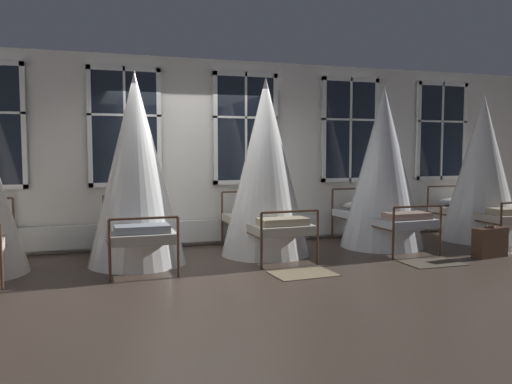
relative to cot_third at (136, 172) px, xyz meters
name	(u,v)px	position (x,y,z in m)	size (l,w,h in m)	color
ground	(206,261)	(0.95, -0.14, -1.29)	(27.15, 27.15, 0.00)	#4C3D33
back_wall_with_windows	(186,153)	(0.95, 1.18, 0.25)	(14.57, 0.10, 3.08)	silver
window_bank	(188,179)	(0.95, 1.06, -0.17)	(11.07, 0.10, 2.81)	black
cot_third	(136,172)	(0.00, 0.00, 0.00)	(1.35, 1.94, 2.67)	#4C3323
cot_fourth	(266,169)	(1.93, 0.05, 0.01)	(1.35, 1.93, 2.68)	#4C3323
cot_fifth	(383,170)	(3.96, 0.04, -0.02)	(1.35, 1.93, 2.63)	#4C3323
cot_sixth	(482,170)	(5.95, 0.01, -0.05)	(1.35, 1.94, 2.56)	#4C3323
rug_fourth	(303,274)	(1.94, -1.33, -1.29)	(0.80, 0.56, 0.01)	#8E7A5B
rug_fifth	(432,263)	(3.93, -1.33, -1.29)	(0.80, 0.56, 0.01)	brown
suitcase_dark	(490,242)	(5.00, -1.25, -1.07)	(0.58, 0.28, 0.47)	#472D1E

